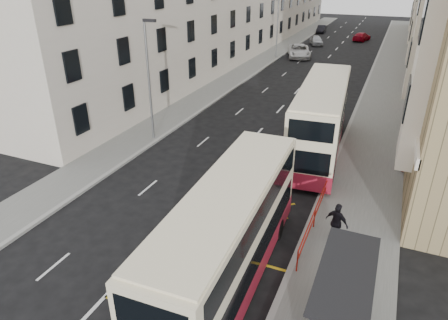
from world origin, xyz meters
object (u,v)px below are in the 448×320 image
at_px(bus_shelter, 347,300).
at_px(street_lamp_far, 278,22).
at_px(double_decker_front, 229,237).
at_px(street_lamp_near, 149,75).
at_px(white_van, 299,51).
at_px(pedestrian_far, 337,223).
at_px(car_red, 362,37).
at_px(double_decker_rear, 321,119).
at_px(car_dark, 321,29).
at_px(car_silver, 316,40).
at_px(pedestrian_near, 343,286).

bearing_deg(bus_shelter, street_lamp_far, 109.12).
distance_m(street_lamp_far, double_decker_front, 42.32).
distance_m(street_lamp_near, white_van, 32.09).
xyz_separation_m(pedestrian_far, car_red, (-4.76, 55.54, -0.42)).
bearing_deg(double_decker_rear, street_lamp_near, -172.96).
height_order(bus_shelter, double_decker_rear, double_decker_rear).
bearing_deg(double_decker_rear, car_dark, 95.78).
bearing_deg(double_decker_rear, car_silver, 96.83).
distance_m(bus_shelter, car_silver, 55.63).
height_order(bus_shelter, white_van, bus_shelter).
height_order(double_decker_rear, pedestrian_far, double_decker_rear).
relative_size(double_decker_rear, car_red, 2.62).
height_order(double_decker_front, car_red, double_decker_front).
xyz_separation_m(white_van, car_silver, (0.20, 10.18, -0.12)).
xyz_separation_m(pedestrian_near, car_dark, (-13.33, 65.59, -0.43)).
distance_m(double_decker_front, pedestrian_near, 4.34).
bearing_deg(bus_shelter, car_dark, 101.38).
distance_m(street_lamp_near, pedestrian_far, 15.70).
bearing_deg(street_lamp_near, pedestrian_far, -26.71).
bearing_deg(car_red, double_decker_front, 104.39).
height_order(street_lamp_near, car_silver, street_lamp_near).
bearing_deg(pedestrian_near, white_van, -80.34).
xyz_separation_m(pedestrian_far, white_van, (-11.02, 38.63, -0.25)).
distance_m(bus_shelter, car_red, 61.36).
xyz_separation_m(car_silver, car_red, (6.06, 6.73, -0.05)).
xyz_separation_m(bus_shelter, pedestrian_far, (-1.04, 5.52, -1.06)).
height_order(double_decker_front, double_decker_rear, double_decker_rear).
distance_m(pedestrian_far, white_van, 40.17).
xyz_separation_m(street_lamp_far, pedestrian_near, (14.48, -40.69, -3.55)).
height_order(street_lamp_near, pedestrian_near, street_lamp_near).
bearing_deg(street_lamp_near, double_decker_front, -46.87).
distance_m(bus_shelter, double_decker_front, 4.64).
xyz_separation_m(street_lamp_near, white_van, (2.64, 31.76, -3.81)).
bearing_deg(street_lamp_near, car_red, 79.64).
height_order(street_lamp_far, double_decker_front, street_lamp_far).
bearing_deg(pedestrian_far, car_dark, -55.01).
bearing_deg(double_decker_rear, pedestrian_near, -80.09).
distance_m(double_decker_front, white_van, 43.43).
height_order(street_lamp_far, car_dark, street_lamp_far).
bearing_deg(car_dark, bus_shelter, -82.55).
xyz_separation_m(bus_shelter, street_lamp_far, (-14.69, 42.39, 2.50)).
bearing_deg(pedestrian_near, street_lamp_far, -76.34).
xyz_separation_m(street_lamp_far, pedestrian_far, (13.66, -36.87, -3.56)).
bearing_deg(white_van, pedestrian_near, -91.93).
distance_m(double_decker_rear, car_silver, 40.49).
height_order(double_decker_front, white_van, double_decker_front).
relative_size(double_decker_front, pedestrian_far, 5.81).
height_order(bus_shelter, pedestrian_far, bus_shelter).
relative_size(street_lamp_far, car_dark, 2.01).
distance_m(street_lamp_near, street_lamp_far, 30.00).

